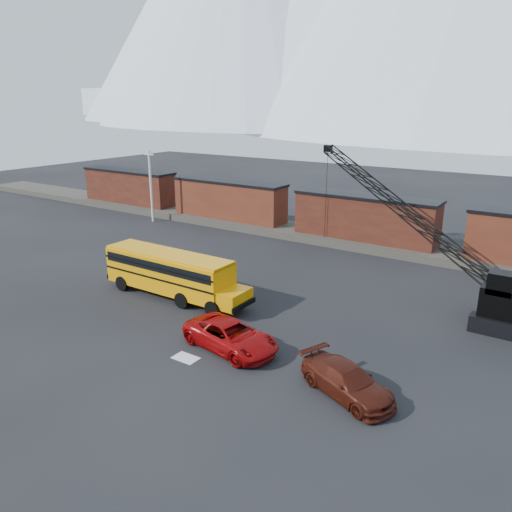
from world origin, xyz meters
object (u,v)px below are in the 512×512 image
Objects in this scene: school_bus at (172,273)px; red_pickup at (231,336)px; crawler_crane at (397,205)px; maroon_suv at (347,381)px.

red_pickup is (8.02, -3.99, -0.99)m from school_bus.
red_pickup is 17.96m from crawler_crane.
maroon_suv is (15.26, -4.60, -1.05)m from school_bus.
crawler_crane is at bearing 49.11° from school_bus.
crawler_crane is (11.25, 12.99, 3.91)m from school_bus.
maroon_suv is at bearing -77.15° from crawler_crane.
school_bus is at bearing 73.15° from red_pickup.
school_bus reaches higher than red_pickup.
crawler_crane is (3.23, 16.97, 4.90)m from red_pickup.
school_bus is 15.97m from maroon_suv.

